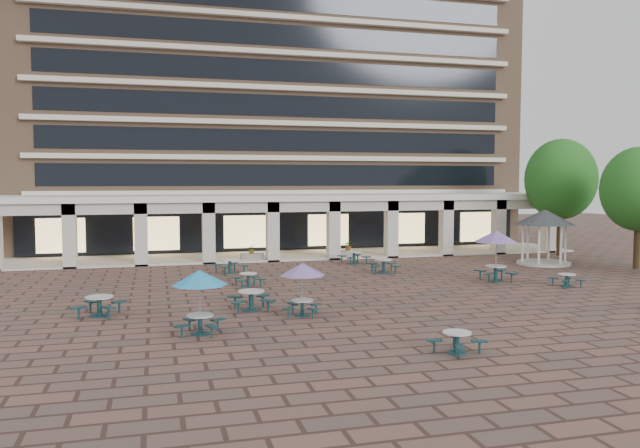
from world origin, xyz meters
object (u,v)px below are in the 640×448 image
Objects in this scene: gazebo at (544,223)px; planter_left at (252,255)px; planter_right at (349,251)px; picnic_table_0 at (99,304)px; picnic_table_1 at (457,340)px.

gazebo is 2.51× the size of planter_left.
planter_left is 6.79m from planter_right.
gazebo is at bearing 34.42° from picnic_table_0.
planter_left is (-17.93, 6.47, -2.22)m from gazebo.
planter_right is at bearing 60.98° from picnic_table_0.
planter_right is at bearing 0.00° from planter_left.
planter_left is at bearing 180.00° from planter_right.
picnic_table_1 is at bearing -83.32° from planter_left.
picnic_table_0 reaches higher than picnic_table_1.
planter_right is (3.99, 23.90, 0.09)m from picnic_table_1.
gazebo is 19.19m from planter_left.
gazebo is 2.51× the size of planter_right.
planter_right is (15.26, 15.44, 0.01)m from picnic_table_0.
gazebo reaches higher than picnic_table_0.
planter_left is at bearing 71.73° from picnic_table_1.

